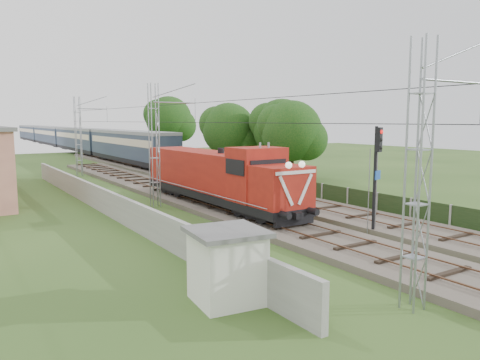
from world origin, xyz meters
TOP-DOWN VIEW (x-y plane):
  - ground at (0.00, 0.00)m, footprint 140.00×140.00m
  - track_main at (0.00, 7.00)m, footprint 4.20×70.00m
  - track_side at (5.00, 20.00)m, footprint 4.20×80.00m
  - catenary at (-2.95, 12.00)m, footprint 3.31×70.00m
  - boundary_wall at (-6.50, 12.00)m, footprint 0.25×40.00m
  - fence at (8.00, 3.00)m, footprint 0.12×32.00m
  - locomotive at (0.00, 8.99)m, footprint 2.78×15.89m
  - coach_rake at (5.00, 75.96)m, footprint 3.22×96.15m
  - signal_post at (3.06, -1.17)m, footprint 0.57×0.46m
  - relay_hut at (-7.40, -4.52)m, footprint 2.48×2.48m
  - tree_a at (11.97, 16.45)m, footprint 5.73×5.46m
  - tree_b at (13.39, 19.72)m, footprint 5.95×5.67m
  - tree_c at (10.50, 24.88)m, footprint 5.74×5.47m
  - tree_d at (13.88, 47.53)m, footprint 7.07×6.74m

SIDE VIEW (x-z plane):
  - ground at x=0.00m, z-range 0.00..0.00m
  - track_main at x=0.00m, z-range -0.04..0.41m
  - track_side at x=5.00m, z-range -0.04..0.41m
  - fence at x=8.00m, z-range 0.00..1.20m
  - boundary_wall at x=-6.50m, z-range 0.00..1.50m
  - relay_hut at x=-7.40m, z-range 0.01..2.32m
  - locomotive at x=0.00m, z-range 0.09..4.13m
  - coach_rake at x=5.00m, z-range 0.78..4.51m
  - signal_post at x=3.06m, z-range 1.00..6.37m
  - catenary at x=-2.95m, z-range 0.05..8.05m
  - tree_a at x=11.97m, z-range 0.92..8.34m
  - tree_c at x=10.50m, z-range 0.92..8.36m
  - tree_b at x=13.39m, z-range 0.95..8.67m
  - tree_d at x=13.88m, z-range 1.14..10.31m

